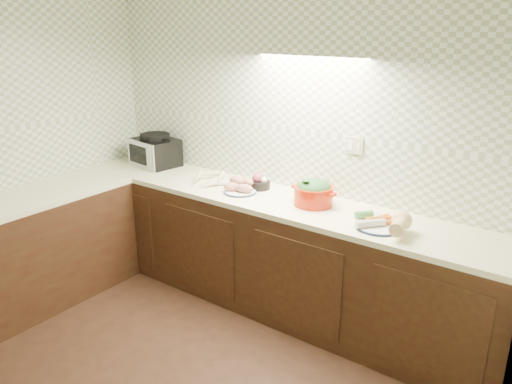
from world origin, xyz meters
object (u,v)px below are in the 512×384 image
Objects in this scene: dutch_oven at (314,192)px; parsnip_pile at (200,179)px; veg_plate at (389,222)px; sweet_potato_plate at (240,187)px; onion_bowl at (259,183)px; toaster_oven at (155,151)px.

parsnip_pile is at bearing -171.26° from dutch_oven.
sweet_potato_plate is at bearing 178.96° from veg_plate.
onion_bowl is at bearing 170.85° from veg_plate.
toaster_oven is at bearing -179.41° from onion_bowl.
parsnip_pile is 2.35× the size of onion_bowl.
veg_plate is at bearing -0.33° from parsnip_pile.
onion_bowl is at bearing 175.09° from dutch_oven.
parsnip_pile is 1.53× the size of sweet_potato_plate.
onion_bowl is (1.17, 0.01, -0.09)m from toaster_oven.
toaster_oven is 1.76× the size of sweet_potato_plate.
onion_bowl is (0.47, 0.18, 0.02)m from parsnip_pile.
toaster_oven is at bearing 172.20° from sweet_potato_plate.
toaster_oven reaches higher than onion_bowl.
toaster_oven reaches higher than parsnip_pile.
onion_bowl is at bearing 9.09° from toaster_oven.
veg_plate reaches higher than sweet_potato_plate.
parsnip_pile is at bearing 179.67° from veg_plate.
toaster_oven is 2.72× the size of onion_bowl.
parsnip_pile is 1.02m from dutch_oven.
dutch_oven is at bearing -7.82° from onion_bowl.
veg_plate is (1.63, -0.01, 0.02)m from parsnip_pile.
sweet_potato_plate is 0.65× the size of veg_plate.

